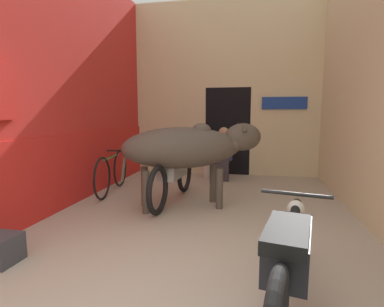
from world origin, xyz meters
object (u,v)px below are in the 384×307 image
Objects in this scene: cow at (190,147)px; motorcycle_near at (288,258)px; plastic_stool at (207,168)px; motorcycle_far at (173,174)px; bicycle at (112,172)px; shopkeeper_seated at (223,152)px.

motorcycle_near is at bearing -63.17° from cow.
cow is 1.12× the size of motorcycle_near.
motorcycle_near is (1.22, -2.41, -0.48)m from cow.
motorcycle_near is at bearing -74.55° from plastic_stool.
motorcycle_far is 1.22× the size of bicycle.
motorcycle_far is at bearing -15.78° from bicycle.
cow is 1.08× the size of motorcycle_far.
shopkeeper_seated is (0.32, 2.04, -0.32)m from cow.
bicycle is (-1.27, 0.36, -0.10)m from motorcycle_far.
bicycle is at bearing -142.54° from shopkeeper_seated.
shopkeeper_seated is at bearing 37.46° from bicycle.
cow is 5.73× the size of plastic_stool.
cow reaches higher than shopkeeper_seated.
motorcycle_far is 5.30× the size of plastic_stool.
motorcycle_near is 3.04m from motorcycle_far.
motorcycle_near is 4.10m from bicycle.
plastic_stool is at bearing 105.45° from motorcycle_near.
bicycle is 2.43m from shopkeeper_seated.
cow reaches higher than bicycle.
shopkeeper_seated is at bearing 70.30° from motorcycle_far.
motorcycle_far reaches higher than bicycle.
motorcycle_far is 1.32m from bicycle.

